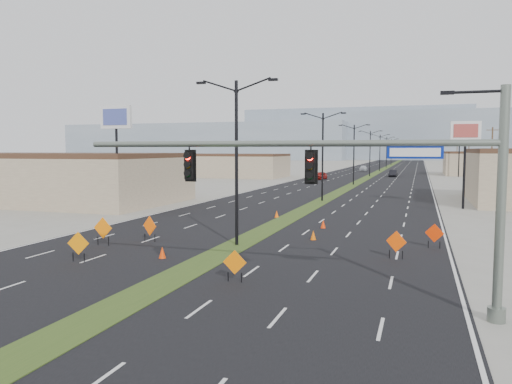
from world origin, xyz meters
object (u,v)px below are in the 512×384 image
(streetlight_5, at_px, (387,151))
(pole_sign_east_near, at_px, (465,138))
(construction_sign_0, at_px, (103,229))
(cone_0, at_px, (162,252))
(car_far, at_px, (363,168))
(streetlight_2, at_px, (354,152))
(construction_sign_1, at_px, (78,244))
(car_left, at_px, (321,176))
(construction_sign_5, at_px, (434,234))
(streetlight_4, at_px, (380,151))
(car_mid, at_px, (393,173))
(streetlight_1, at_px, (323,154))
(cone_3, at_px, (277,214))
(construction_sign_3, at_px, (235,264))
(cone_2, at_px, (323,224))
(signal_mast, at_px, (361,179))
(streetlight_3, at_px, (370,152))
(cone_1, at_px, (313,235))
(construction_sign_2, at_px, (150,227))
(construction_sign_4, at_px, (396,243))
(streetlight_0, at_px, (236,157))
(streetlight_6, at_px, (391,151))
(pole_sign_east_far, at_px, (460,138))
(pole_sign_west, at_px, (116,125))

(streetlight_5, relative_size, pole_sign_east_near, 1.16)
(construction_sign_0, xyz_separation_m, cone_0, (5.23, -2.10, -0.71))
(car_far, bearing_deg, streetlight_2, -87.58)
(construction_sign_1, bearing_deg, car_left, 81.87)
(streetlight_2, height_order, streetlight_5, same)
(construction_sign_1, xyz_separation_m, construction_sign_5, (17.78, 9.66, -0.07))
(pole_sign_east_near, bearing_deg, car_far, 96.87)
(streetlight_4, xyz_separation_m, car_mid, (5.06, -27.96, -4.68))
(streetlight_1, relative_size, streetlight_5, 1.00)
(car_left, height_order, cone_0, car_left)
(streetlight_5, height_order, construction_sign_5, streetlight_5)
(streetlight_5, xyz_separation_m, construction_sign_5, (11.50, -137.19, -4.55))
(car_far, relative_size, cone_3, 7.70)
(construction_sign_3, distance_m, cone_2, 16.35)
(signal_mast, xyz_separation_m, streetlight_3, (-8.56, 94.00, 0.63))
(construction_sign_3, bearing_deg, construction_sign_1, 168.56)
(streetlight_2, bearing_deg, car_left, 121.91)
(construction_sign_5, xyz_separation_m, cone_0, (-14.04, -7.52, -0.54))
(streetlight_3, bearing_deg, car_mid, 0.42)
(construction_sign_0, relative_size, cone_1, 2.76)
(cone_1, bearing_deg, streetlight_4, 92.15)
(cone_2, bearing_deg, cone_1, -86.75)
(construction_sign_2, xyz_separation_m, construction_sign_4, (15.18, -0.29, -0.08))
(signal_mast, relative_size, cone_0, 24.91)
(streetlight_0, bearing_deg, car_left, 96.66)
(streetlight_4, bearing_deg, streetlight_5, 90.00)
(streetlight_6, bearing_deg, pole_sign_east_far, -77.08)
(streetlight_6, bearing_deg, cone_2, -88.64)
(streetlight_4, height_order, cone_2, streetlight_4)
(streetlight_2, bearing_deg, construction_sign_1, -95.70)
(streetlight_4, height_order, construction_sign_2, streetlight_4)
(streetlight_4, xyz_separation_m, car_left, (-8.05, -43.07, -4.64))
(streetlight_4, bearing_deg, car_mid, -79.75)
(car_mid, relative_size, car_far, 0.94)
(streetlight_0, distance_m, pole_sign_east_far, 89.47)
(signal_mast, height_order, streetlight_1, streetlight_1)
(car_far, distance_m, construction_sign_4, 114.58)
(streetlight_1, xyz_separation_m, streetlight_4, (0.00, 84.00, 0.00))
(streetlight_1, bearing_deg, construction_sign_2, -101.28)
(streetlight_6, relative_size, car_left, 2.20)
(construction_sign_3, bearing_deg, streetlight_2, 88.37)
(construction_sign_2, relative_size, pole_sign_east_far, 0.16)
(car_far, distance_m, cone_2, 104.87)
(construction_sign_5, distance_m, pole_sign_west, 30.98)
(streetlight_6, xyz_separation_m, car_far, (-4.45, -55.16, -4.72))
(streetlight_6, relative_size, construction_sign_3, 6.94)
(streetlight_2, height_order, cone_2, streetlight_2)
(streetlight_4, bearing_deg, streetlight_2, -90.00)
(construction_sign_0, bearing_deg, car_left, 93.19)
(streetlight_4, distance_m, pole_sign_east_far, 30.83)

